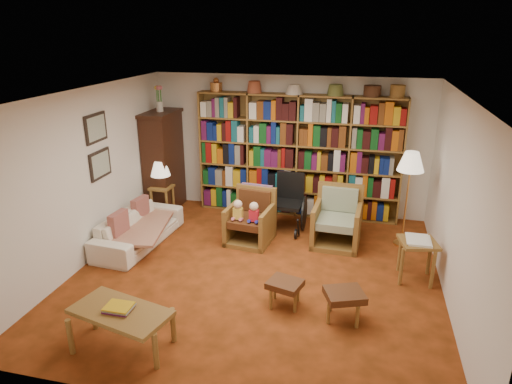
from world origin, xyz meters
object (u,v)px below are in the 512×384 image
(side_table_lamp, at_px, (162,195))
(coffee_table, at_px, (121,315))
(armchair_sage, at_px, (337,222))
(floor_lamp, at_px, (411,165))
(wheelchair, at_px, (289,204))
(footstool_a, at_px, (285,286))
(footstool_b, at_px, (344,297))
(side_table_papers, at_px, (418,248))
(armchair_leather, at_px, (251,219))
(sofa, at_px, (139,229))

(side_table_lamp, xyz_separation_m, coffee_table, (1.12, -3.49, -0.00))
(armchair_sage, distance_m, floor_lamp, 1.42)
(armchair_sage, distance_m, wheelchair, 0.91)
(wheelchair, height_order, coffee_table, wheelchair)
(footstool_a, bearing_deg, side_table_lamp, 139.31)
(side_table_lamp, relative_size, wheelchair, 0.60)
(wheelchair, height_order, floor_lamp, floor_lamp)
(side_table_lamp, height_order, wheelchair, wheelchair)
(wheelchair, relative_size, footstool_b, 1.79)
(side_table_lamp, height_order, side_table_papers, side_table_papers)
(side_table_papers, bearing_deg, coffee_table, -144.98)
(armchair_sage, bearing_deg, side_table_papers, -39.70)
(floor_lamp, distance_m, coffee_table, 4.62)
(armchair_leather, xyz_separation_m, footstool_b, (1.59, -1.85, -0.05))
(side_table_lamp, bearing_deg, sofa, -84.95)
(sofa, distance_m, footstool_b, 3.54)
(sofa, bearing_deg, footstool_b, -106.83)
(sofa, distance_m, side_table_lamp, 1.15)
(wheelchair, bearing_deg, coffee_table, -108.98)
(footstool_a, distance_m, coffee_table, 1.96)
(footstool_a, xyz_separation_m, coffee_table, (-1.55, -1.19, 0.13))
(armchair_leather, height_order, footstool_b, armchair_leather)
(armchair_leather, relative_size, side_table_papers, 1.42)
(armchair_leather, height_order, footstool_a, armchair_leather)
(sofa, xyz_separation_m, side_table_papers, (4.20, -0.13, 0.22))
(sofa, bearing_deg, armchair_sage, -70.73)
(side_table_lamp, bearing_deg, floor_lamp, -2.37)
(armchair_sage, xyz_separation_m, coffee_table, (-2.05, -3.17, 0.06))
(sofa, relative_size, wheelchair, 1.81)
(armchair_sage, bearing_deg, side_table_lamp, 174.19)
(armchair_sage, relative_size, wheelchair, 0.94)
(armchair_leather, bearing_deg, wheelchair, 48.14)
(side_table_papers, bearing_deg, side_table_lamp, 163.62)
(wheelchair, bearing_deg, side_table_papers, -32.84)
(wheelchair, bearing_deg, floor_lamp, -5.63)
(armchair_leather, xyz_separation_m, footstool_a, (0.87, -1.73, -0.08))
(floor_lamp, bearing_deg, footstool_a, -125.64)
(side_table_lamp, bearing_deg, wheelchair, 0.27)
(armchair_leather, xyz_separation_m, side_table_papers, (2.49, -0.70, 0.12))
(coffee_table, bearing_deg, footstool_a, 37.52)
(side_table_papers, bearing_deg, sofa, 178.19)
(armchair_leather, bearing_deg, armchair_sage, 10.21)
(side_table_lamp, bearing_deg, coffee_table, -72.23)
(armchair_sage, xyz_separation_m, footstool_a, (-0.49, -1.98, -0.07))
(floor_lamp, distance_m, side_table_papers, 1.38)
(side_table_lamp, distance_m, wheelchair, 2.32)
(sofa, bearing_deg, side_table_papers, -87.33)
(armchair_sage, xyz_separation_m, side_table_papers, (1.13, -0.94, 0.13))
(armchair_leather, distance_m, footstool_a, 1.94)
(floor_lamp, relative_size, coffee_table, 1.32)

